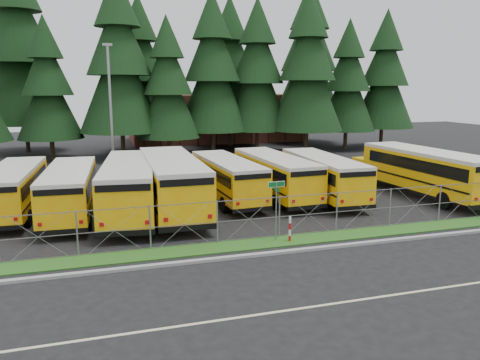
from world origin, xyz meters
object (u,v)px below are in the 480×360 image
(bus_2, at_px, (130,188))
(street_sign, at_px, (276,198))
(bus_4, at_px, (225,179))
(bus_east, at_px, (421,173))
(bus_3, at_px, (171,184))
(bus_1, at_px, (71,192))
(light_standard, at_px, (111,107))
(bus_5, at_px, (273,176))
(bus_6, at_px, (320,177))
(striped_bollard, at_px, (290,229))
(bus_0, at_px, (16,190))

(bus_2, relative_size, street_sign, 4.09)
(bus_4, height_order, bus_east, bus_east)
(bus_3, bearing_deg, bus_1, 174.50)
(bus_4, bearing_deg, bus_2, -166.09)
(bus_east, height_order, light_standard, light_standard)
(bus_2, relative_size, bus_3, 0.96)
(bus_2, distance_m, bus_5, 9.15)
(bus_2, height_order, bus_6, bus_2)
(bus_5, relative_size, striped_bollard, 8.73)
(bus_1, height_order, bus_east, bus_east)
(bus_4, distance_m, striped_bollard, 8.85)
(bus_3, bearing_deg, light_standard, 104.85)
(bus_4, relative_size, bus_5, 0.96)
(bus_3, bearing_deg, bus_2, -175.75)
(bus_5, distance_m, street_sign, 8.73)
(bus_2, distance_m, bus_6, 11.96)
(bus_4, height_order, bus_5, bus_5)
(bus_2, distance_m, light_standard, 11.88)
(bus_6, relative_size, street_sign, 3.66)
(bus_6, bearing_deg, bus_4, 170.79)
(bus_0, relative_size, light_standard, 1.00)
(bus_0, height_order, bus_4, bus_0)
(bus_6, height_order, striped_bollard, bus_6)
(bus_1, relative_size, striped_bollard, 8.58)
(bus_4, bearing_deg, bus_6, -14.60)
(striped_bollard, xyz_separation_m, light_standard, (-7.16, 18.10, 4.90))
(bus_5, distance_m, light_standard, 14.14)
(bus_3, distance_m, bus_4, 4.06)
(bus_1, xyz_separation_m, bus_5, (12.14, 0.85, 0.02))
(bus_2, height_order, bus_4, bus_2)
(light_standard, bearing_deg, striped_bollard, -68.42)
(bus_0, distance_m, light_standard, 11.47)
(street_sign, bearing_deg, bus_east, 25.60)
(bus_0, distance_m, striped_bollard, 15.61)
(street_sign, bearing_deg, bus_1, 141.42)
(bus_0, xyz_separation_m, bus_1, (2.97, -1.35, 0.02))
(bus_3, bearing_deg, bus_5, 12.57)
(bus_0, height_order, light_standard, light_standard)
(bus_3, height_order, street_sign, bus_3)
(striped_bollard, bearing_deg, light_standard, 111.58)
(bus_0, bearing_deg, light_standard, 60.90)
(bus_6, xyz_separation_m, bus_east, (6.52, -1.39, 0.17))
(bus_3, height_order, bus_5, bus_3)
(street_sign, xyz_separation_m, striped_bollard, (0.57, -0.30, -1.43))
(bus_4, relative_size, street_sign, 3.58)
(bus_3, relative_size, striped_bollard, 9.97)
(bus_5, bearing_deg, bus_3, -170.87)
(bus_1, xyz_separation_m, bus_3, (5.43, -0.58, 0.22))
(bus_1, height_order, bus_3, bus_3)
(bus_2, bearing_deg, bus_1, 173.38)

